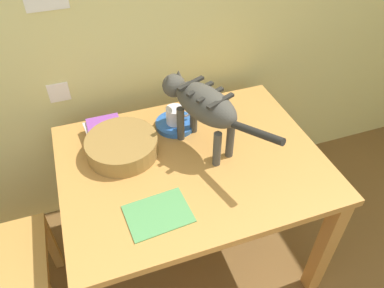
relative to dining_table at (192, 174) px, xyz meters
The scene contains 8 objects.
wall_rear 0.86m from the dining_table, 91.77° to the left, with size 4.72×0.11×2.50m.
dining_table is the anchor object (origin of this frame).
cat 0.35m from the dining_table, 48.70° to the left, with size 0.32×0.63×0.32m.
saucer_bowl 0.28m from the dining_table, 89.38° to the left, with size 0.20×0.20×0.03m, color #2A5FB3.
coffee_mug 0.31m from the dining_table, 88.65° to the left, with size 0.13×0.09×0.08m.
magazine 0.35m from the dining_table, 133.02° to the right, with size 0.25×0.19×0.01m, color #519351.
book_stack 0.47m from the dining_table, 139.08° to the left, with size 0.18×0.16×0.07m.
wicker_basket 0.35m from the dining_table, 152.14° to the left, with size 0.33×0.33×0.09m.
Camera 1 is at (-0.38, 0.36, 1.94)m, focal length 34.72 mm.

